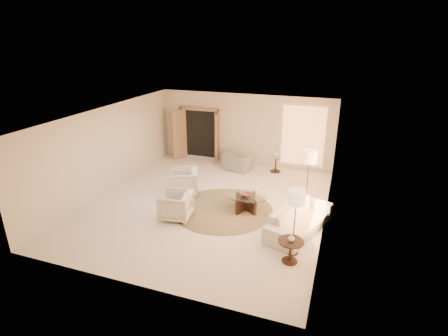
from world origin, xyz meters
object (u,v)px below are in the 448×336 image
(accent_chair, at_px, (238,159))
(end_vase, at_px, (291,238))
(end_table, at_px, (291,248))
(floor_lamp_near, at_px, (310,159))
(armchair_left, at_px, (183,181))
(floor_lamp_far, at_px, (296,200))
(coffee_table, at_px, (246,201))
(bowl, at_px, (246,194))
(side_table, at_px, (276,163))
(side_vase, at_px, (276,154))
(armchair_right, at_px, (176,204))
(sofa, at_px, (300,219))

(accent_chair, relative_size, end_vase, 6.16)
(end_table, bearing_deg, floor_lamp_near, 90.41)
(armchair_left, relative_size, floor_lamp_far, 0.56)
(accent_chair, bearing_deg, coffee_table, 122.80)
(bowl, bearing_deg, end_table, -52.00)
(side_table, xyz_separation_m, side_vase, (0.00, 0.00, 0.35))
(end_table, relative_size, end_vase, 3.57)
(floor_lamp_far, bearing_deg, end_vase, -90.00)
(armchair_right, relative_size, bowl, 2.66)
(side_table, bearing_deg, armchair_right, -113.32)
(armchair_left, xyz_separation_m, coffee_table, (2.23, -0.39, -0.18))
(side_table, distance_m, side_vase, 0.35)
(sofa, height_order, coffee_table, sofa)
(sofa, relative_size, armchair_left, 2.53)
(armchair_left, distance_m, end_table, 4.66)
(side_vase, bearing_deg, coffee_table, -93.55)
(armchair_right, height_order, accent_chair, accent_chair)
(floor_lamp_far, bearing_deg, armchair_left, 151.02)
(end_table, xyz_separation_m, end_vase, (0.00, 0.00, 0.25))
(coffee_table, relative_size, bowl, 4.86)
(armchair_left, relative_size, end_table, 1.58)
(coffee_table, bearing_deg, floor_lamp_far, -46.66)
(armchair_right, height_order, floor_lamp_near, floor_lamp_near)
(armchair_right, bearing_deg, side_table, 148.80)
(end_table, bearing_deg, sofa, 90.00)
(sofa, xyz_separation_m, armchair_right, (-3.42, -0.47, 0.08))
(bowl, xyz_separation_m, end_vase, (1.68, -2.15, 0.14))
(floor_lamp_near, bearing_deg, end_table, -89.59)
(coffee_table, xyz_separation_m, bowl, (-0.00, 0.00, 0.21))
(sofa, xyz_separation_m, side_table, (-1.47, 4.04, 0.02))
(accent_chair, relative_size, side_vase, 4.33)
(sofa, height_order, armchair_right, armchair_right)
(bowl, bearing_deg, sofa, -22.06)
(side_table, relative_size, floor_lamp_far, 0.36)
(end_table, relative_size, bowl, 1.83)
(armchair_left, distance_m, side_vase, 3.86)
(armchair_right, distance_m, floor_lamp_far, 3.61)
(end_table, height_order, floor_lamp_near, floor_lamp_near)
(armchair_left, height_order, side_vase, armchair_left)
(coffee_table, height_order, bowl, bowl)
(side_vase, bearing_deg, floor_lamp_near, -59.74)
(end_vase, bearing_deg, armchair_left, 147.04)
(sofa, relative_size, coffee_table, 1.51)
(accent_chair, xyz_separation_m, end_table, (2.89, -5.21, -0.06))
(armchair_left, distance_m, end_vase, 4.67)
(coffee_table, height_order, end_vase, end_vase)
(sofa, xyz_separation_m, side_vase, (-1.47, 4.04, 0.37))
(armchair_right, bearing_deg, coffee_table, 115.67)
(end_table, distance_m, side_vase, 5.71)
(sofa, distance_m, armchair_left, 4.06)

